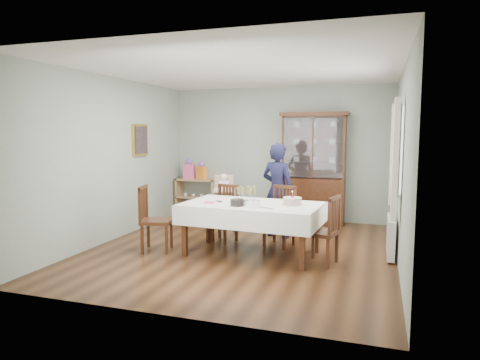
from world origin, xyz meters
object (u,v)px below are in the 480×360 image
at_px(china_cabinet, 314,167).
at_px(gift_bag_orange, 202,171).
at_px(woman, 278,190).
at_px(champagne_tray, 247,198).
at_px(chair_end_right, 322,244).
at_px(birthday_cake, 292,202).
at_px(chair_end_left, 156,231).
at_px(dining_table, 252,229).
at_px(sideboard, 197,197).
at_px(chair_far_left, 223,225).
at_px(chair_far_right, 280,228).
at_px(high_chair, 224,208).
at_px(gift_bag_pink, 189,170).

distance_m(china_cabinet, gift_bag_orange, 2.38).
xyz_separation_m(woman, champagne_tray, (-0.21, -1.11, 0.02)).
xyz_separation_m(chair_end_right, birthday_cake, (-0.45, 0.16, 0.53)).
height_order(chair_end_left, gift_bag_orange, gift_bag_orange).
bearing_deg(woman, dining_table, 101.17).
bearing_deg(chair_end_right, gift_bag_orange, -118.31).
relative_size(champagne_tray, gift_bag_orange, 1.04).
height_order(sideboard, chair_far_left, chair_far_left).
distance_m(champagne_tray, birthday_cake, 0.69).
bearing_deg(china_cabinet, chair_end_right, -79.04).
height_order(chair_far_right, woman, woman).
bearing_deg(dining_table, chair_end_left, -170.15).
bearing_deg(woman, high_chair, 5.79).
distance_m(high_chair, gift_bag_pink, 1.72).
xyz_separation_m(chair_far_left, chair_far_right, (0.95, 0.04, 0.00)).
bearing_deg(dining_table, chair_end_right, -7.61).
bearing_deg(china_cabinet, dining_table, -102.27).
bearing_deg(chair_far_right, high_chair, 162.03).
bearing_deg(chair_end_right, gift_bag_pink, -115.52).
bearing_deg(sideboard, champagne_tray, -52.39).
xyz_separation_m(china_cabinet, sideboard, (-2.50, 0.02, -0.72)).
bearing_deg(chair_far_left, chair_far_right, 16.56).
relative_size(dining_table, birthday_cake, 6.86).
bearing_deg(gift_bag_pink, chair_end_right, -39.33).
xyz_separation_m(champagne_tray, gift_bag_pink, (-2.05, 2.41, 0.16)).
distance_m(woman, champagne_tray, 1.13).
relative_size(high_chair, gift_bag_pink, 2.44).
distance_m(dining_table, birthday_cake, 0.73).
xyz_separation_m(high_chair, gift_bag_orange, (-0.90, 1.09, 0.56)).
distance_m(dining_table, champagne_tray, 0.46).
distance_m(chair_far_right, woman, 0.79).
xyz_separation_m(dining_table, chair_end_left, (-1.45, -0.25, -0.09)).
height_order(chair_end_right, gift_bag_orange, gift_bag_orange).
bearing_deg(chair_end_left, sideboard, -4.84).
bearing_deg(gift_bag_orange, dining_table, -53.26).
xyz_separation_m(chair_end_right, champagne_tray, (-1.13, 0.20, 0.55)).
relative_size(dining_table, gift_bag_pink, 4.87).
height_order(dining_table, woman, woman).
relative_size(chair_end_left, gift_bag_orange, 2.59).
distance_m(chair_far_left, chair_end_left, 1.14).
relative_size(chair_end_left, gift_bag_pink, 2.32).
distance_m(chair_far_left, gift_bag_pink, 2.50).
xyz_separation_m(chair_far_right, champagne_tray, (-0.38, -0.55, 0.55)).
relative_size(chair_end_left, champagne_tray, 2.50).
relative_size(chair_far_right, birthday_cake, 3.12).
bearing_deg(gift_bag_orange, chair_far_right, -41.13).
bearing_deg(gift_bag_orange, gift_bag_pink, 180.00).
bearing_deg(chair_far_right, gift_bag_pink, 156.69).
bearing_deg(dining_table, gift_bag_pink, 130.94).
relative_size(china_cabinet, chair_end_left, 2.20).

